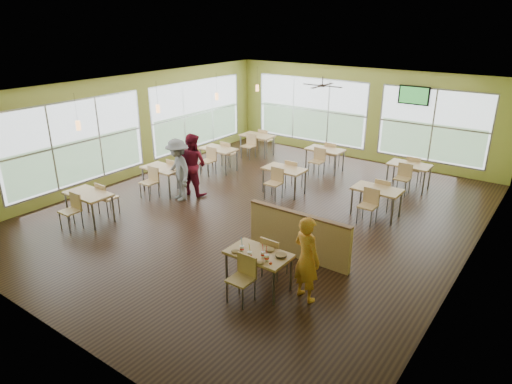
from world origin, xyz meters
TOP-DOWN VIEW (x-y plane):
  - room at (0.00, 0.00)m, footprint 12.00×12.04m
  - window_bays at (-2.65, 3.08)m, footprint 9.24×10.24m
  - main_table at (2.00, -3.00)m, footprint 1.22×1.52m
  - half_wall_divider at (2.00, -1.55)m, footprint 2.40×0.14m
  - dining_tables at (-1.05, 1.71)m, footprint 6.92×8.72m
  - pendant_lights at (-3.20, 0.68)m, footprint 0.11×7.31m
  - ceiling_fan at (-0.00, 3.00)m, footprint 1.25×1.25m
  - tv_backwall at (1.80, 5.90)m, footprint 1.00×0.07m
  - man_plaid at (2.89, -2.76)m, footprint 0.68×0.55m
  - patron_maroon at (-2.38, -0.10)m, footprint 0.89×0.70m
  - patron_grey at (-2.40, -0.66)m, footprint 1.30×1.03m
  - cup_blue at (1.72, -3.14)m, footprint 0.09×0.09m
  - cup_yellow at (1.98, -3.25)m, footprint 0.09×0.09m
  - cup_red_near at (2.16, -3.08)m, footprint 0.08×0.08m
  - cup_red_far at (2.29, -3.16)m, footprint 0.09×0.09m
  - food_basket at (2.42, -2.88)m, footprint 0.22×0.22m
  - ketchup_cup at (2.40, -3.20)m, footprint 0.05×0.05m
  - wrapper_left at (1.64, -3.23)m, footprint 0.21×0.20m
  - wrapper_mid at (2.12, -2.81)m, footprint 0.24×0.23m
  - wrapper_right at (2.25, -3.30)m, footprint 0.15×0.13m

SIDE VIEW (x-z plane):
  - half_wall_divider at x=2.00m, z-range 0.00..1.04m
  - dining_tables at x=-1.05m, z-range 0.20..1.07m
  - main_table at x=2.00m, z-range 0.20..1.07m
  - ketchup_cup at x=2.40m, z-range 0.75..0.77m
  - wrapper_right at x=2.25m, z-range 0.75..0.79m
  - wrapper_left at x=1.64m, z-range 0.75..0.79m
  - wrapper_mid at x=2.12m, z-range 0.75..0.80m
  - food_basket at x=2.42m, z-range 0.75..0.80m
  - cup_red_near at x=2.16m, z-range 0.66..0.96m
  - man_plaid at x=2.89m, z-range 0.00..1.63m
  - cup_blue at x=1.72m, z-range 0.65..0.98m
  - cup_yellow at x=1.98m, z-range 0.65..0.98m
  - cup_red_far at x=2.29m, z-range 0.65..0.99m
  - patron_grey at x=-2.40m, z-range 0.00..1.75m
  - patron_maroon at x=-2.38m, z-range 0.00..1.79m
  - window_bays at x=-2.65m, z-range 0.29..2.66m
  - room at x=0.00m, z-range 0.00..3.20m
  - tv_backwall at x=1.80m, z-range 2.15..2.75m
  - pendant_lights at x=-3.20m, z-range 2.02..2.88m
  - ceiling_fan at x=0.00m, z-range 2.80..3.09m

